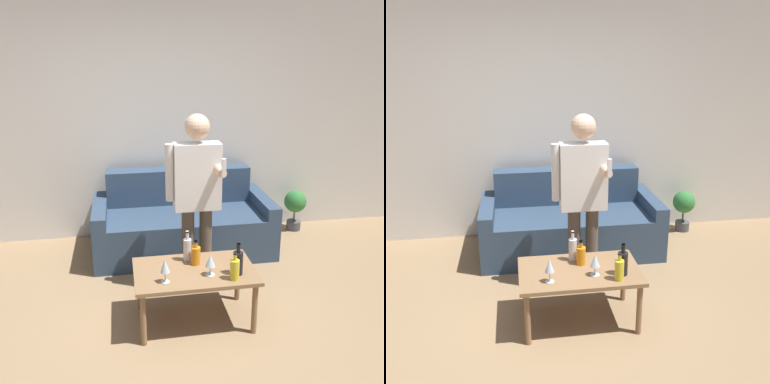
# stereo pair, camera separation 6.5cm
# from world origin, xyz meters

# --- Properties ---
(ground_plane) EXTENTS (16.00, 16.00, 0.00)m
(ground_plane) POSITION_xyz_m (0.00, 0.00, 0.00)
(ground_plane) COLOR #997A56
(wall_back) EXTENTS (8.00, 0.06, 2.70)m
(wall_back) POSITION_xyz_m (0.00, 2.32, 1.35)
(wall_back) COLOR silver
(wall_back) RESTS_ON ground_plane
(couch) EXTENTS (1.87, 0.91, 0.84)m
(couch) POSITION_xyz_m (0.29, 1.79, 0.30)
(couch) COLOR #334760
(couch) RESTS_ON ground_plane
(coffee_table) EXTENTS (0.94, 0.58, 0.45)m
(coffee_table) POSITION_xyz_m (0.19, 0.44, 0.40)
(coffee_table) COLOR #8E6B47
(coffee_table) RESTS_ON ground_plane
(bottle_orange) EXTENTS (0.07, 0.07, 0.22)m
(bottle_orange) POSITION_xyz_m (0.45, 0.25, 0.54)
(bottle_orange) COLOR yellow
(bottle_orange) RESTS_ON coffee_table
(bottle_green) EXTENTS (0.07, 0.07, 0.26)m
(bottle_green) POSITION_xyz_m (0.16, 0.61, 0.55)
(bottle_green) COLOR silver
(bottle_green) RESTS_ON coffee_table
(bottle_dark) EXTENTS (0.08, 0.08, 0.25)m
(bottle_dark) POSITION_xyz_m (0.50, 0.32, 0.55)
(bottle_dark) COLOR black
(bottle_dark) RESTS_ON coffee_table
(bottle_yellow) EXTENTS (0.08, 0.08, 0.20)m
(bottle_yellow) POSITION_xyz_m (0.21, 0.54, 0.53)
(bottle_yellow) COLOR orange
(bottle_yellow) RESTS_ON coffee_table
(wine_glass_near) EXTENTS (0.08, 0.08, 0.17)m
(wine_glass_near) POSITION_xyz_m (0.29, 0.34, 0.57)
(wine_glass_near) COLOR silver
(wine_glass_near) RESTS_ON coffee_table
(wine_glass_far) EXTENTS (0.07, 0.07, 0.19)m
(wine_glass_far) POSITION_xyz_m (-0.06, 0.29, 0.58)
(wine_glass_far) COLOR silver
(wine_glass_far) RESTS_ON coffee_table
(person_standing_front) EXTENTS (0.47, 0.41, 1.59)m
(person_standing_front) POSITION_xyz_m (0.30, 0.96, 0.94)
(person_standing_front) COLOR brown
(person_standing_front) RESTS_ON ground_plane
(potted_plant) EXTENTS (0.26, 0.26, 0.49)m
(potted_plant) POSITION_xyz_m (1.71, 2.08, 0.32)
(potted_plant) COLOR #4C4C51
(potted_plant) RESTS_ON ground_plane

